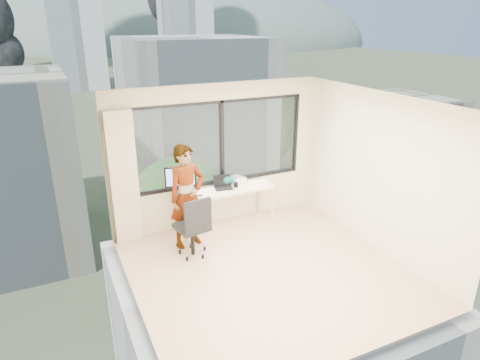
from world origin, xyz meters
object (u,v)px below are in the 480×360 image
handbag (228,180)px  desk (225,208)px  game_console (236,179)px  person (187,196)px  chair (192,225)px  monitor (181,181)px  laptop (224,183)px

handbag → desk: bearing=-140.2°
handbag → game_console: bearing=20.2°
person → chair: bearing=-111.1°
monitor → laptop: monitor is taller
person → laptop: (0.82, 0.37, -0.03)m
chair → person: bearing=72.4°
person → laptop: 0.90m
person → game_console: bearing=14.8°
monitor → game_console: monitor is taller
game_console → handbag: bearing=-173.0°
chair → game_console: (1.23, 0.97, 0.25)m
desk → person: person is taller
desk → monitor: bearing=176.3°
chair → handbag: (1.02, 0.86, 0.31)m
chair → person: (0.05, 0.36, 0.35)m
desk → chair: 1.14m
desk → handbag: (0.14, 0.15, 0.47)m
desk → laptop: 0.48m
monitor → game_console: size_ratio=1.78×
chair → desk: bearing=29.8°
chair → person: size_ratio=0.60×
desk → chair: size_ratio=1.68×
monitor → handbag: bearing=19.1°
game_console → laptop: bearing=-166.9°
person → monitor: person is taller
monitor → game_console: (1.15, 0.21, -0.23)m
person → laptop: person is taller
desk → person: 1.03m
desk → monitor: monitor is taller
monitor → game_console: 1.19m
chair → handbag: bearing=31.0°
person → monitor: 0.42m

